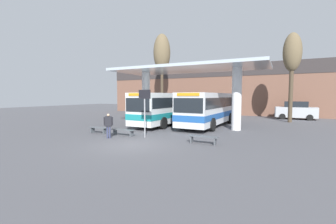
# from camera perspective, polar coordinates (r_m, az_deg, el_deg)

# --- Properties ---
(ground_plane) EXTENTS (100.00, 100.00, 0.00)m
(ground_plane) POSITION_cam_1_polar(r_m,az_deg,el_deg) (13.28, -9.18, -8.21)
(ground_plane) COLOR #4C4C51
(townhouse_backdrop) EXTENTS (40.00, 0.58, 7.45)m
(townhouse_backdrop) POSITION_cam_1_polar(r_m,az_deg,el_deg) (34.55, 14.13, 6.53)
(townhouse_backdrop) COLOR brown
(townhouse_backdrop) RESTS_ON ground_plane
(station_canopy) EXTENTS (13.74, 5.76, 5.38)m
(station_canopy) POSITION_cam_1_polar(r_m,az_deg,el_deg) (20.48, 4.87, 9.11)
(station_canopy) COLOR silver
(station_canopy) RESTS_ON ground_plane
(transit_bus_left_bay) EXTENTS (2.95, 10.36, 3.07)m
(transit_bus_left_bay) POSITION_cam_1_polar(r_m,az_deg,el_deg) (22.26, 0.08, 1.30)
(transit_bus_left_bay) COLOR white
(transit_bus_left_bay) RESTS_ON ground_plane
(transit_bus_center_bay) EXTENTS (3.06, 10.23, 3.07)m
(transit_bus_center_bay) POSITION_cam_1_polar(r_m,az_deg,el_deg) (21.39, 10.48, 1.13)
(transit_bus_center_bay) COLOR silver
(transit_bus_center_bay) RESTS_ON ground_plane
(waiting_bench_near_pillar) EXTENTS (1.79, 0.44, 0.46)m
(waiting_bench_near_pillar) POSITION_cam_1_polar(r_m,az_deg,el_deg) (13.42, 8.92, -6.57)
(waiting_bench_near_pillar) COLOR #4C5156
(waiting_bench_near_pillar) RESTS_ON ground_plane
(waiting_bench_mid_platform) EXTENTS (1.82, 0.44, 0.46)m
(waiting_bench_mid_platform) POSITION_cam_1_polar(r_m,az_deg,el_deg) (16.19, -11.32, -4.76)
(waiting_bench_mid_platform) COLOR #4C5156
(waiting_bench_mid_platform) RESTS_ON ground_plane
(waiting_bench_far_platform) EXTENTS (1.52, 0.44, 0.46)m
(waiting_bench_far_platform) POSITION_cam_1_polar(r_m,az_deg,el_deg) (17.70, -17.23, -4.14)
(waiting_bench_far_platform) COLOR #4C5156
(waiting_bench_far_platform) RESTS_ON ground_plane
(info_sign_platform) EXTENTS (0.90, 0.09, 3.22)m
(info_sign_platform) POSITION_cam_1_polar(r_m,az_deg,el_deg) (15.17, -5.95, 2.07)
(info_sign_platform) COLOR gray
(info_sign_platform) RESTS_ON ground_plane
(pedestrian_waiting) EXTENTS (0.53, 0.45, 1.64)m
(pedestrian_waiting) POSITION_cam_1_polar(r_m,az_deg,el_deg) (15.44, -14.90, -2.79)
(pedestrian_waiting) COLOR #333856
(pedestrian_waiting) RESTS_ON ground_plane
(poplar_tree_behind_left) EXTENTS (1.84, 1.84, 9.41)m
(poplar_tree_behind_left) POSITION_cam_1_polar(r_m,az_deg,el_deg) (27.49, 29.02, 12.51)
(poplar_tree_behind_left) COLOR #473A2B
(poplar_tree_behind_left) RESTS_ON ground_plane
(poplar_tree_behind_right) EXTENTS (2.36, 2.36, 11.45)m
(poplar_tree_behind_right) POSITION_cam_1_polar(r_m,az_deg,el_deg) (32.43, -1.56, 14.47)
(poplar_tree_behind_right) COLOR #473A2B
(poplar_tree_behind_right) RESTS_ON ground_plane
(parked_car_street) EXTENTS (4.54, 2.14, 2.16)m
(parked_car_street) POSITION_cam_1_polar(r_m,az_deg,el_deg) (31.10, 29.70, 0.31)
(parked_car_street) COLOR #B2B7BC
(parked_car_street) RESTS_ON ground_plane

